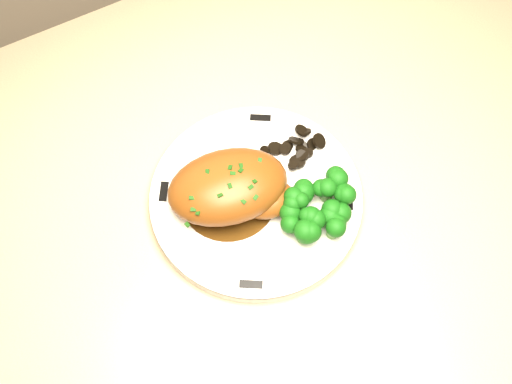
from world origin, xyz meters
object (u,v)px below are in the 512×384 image
counter (180,330)px  broccoli_florets (318,207)px  plate (256,199)px  chicken_breast (232,188)px

counter → broccoli_florets: size_ratio=23.76×
plate → chicken_breast: chicken_breast is taller
chicken_breast → broccoli_florets: bearing=-27.2°
plate → broccoli_florets: broccoli_florets is taller
counter → broccoli_florets: (0.18, -0.09, 0.50)m
counter → plate: 0.49m
counter → broccoli_florets: bearing=-27.5°
counter → plate: size_ratio=9.24×
counter → plate: counter is taller
plate → broccoli_florets: 0.07m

